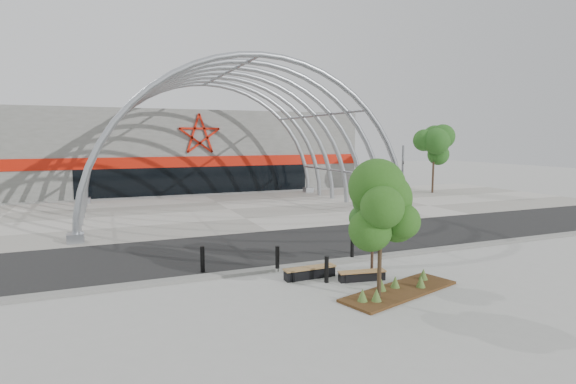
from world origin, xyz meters
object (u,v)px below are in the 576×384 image
Objects in this scene: street_tree_0 at (381,207)px; signal_pole at (402,180)px; bench_0 at (310,273)px; bollard_2 at (327,269)px; street_tree_1 at (373,214)px; bench_1 at (362,276)px.

signal_pole is at bearing 50.95° from street_tree_0.
signal_pole is at bearing 40.43° from bench_0.
bench_0 is 2.11× the size of bollard_2.
signal_pole is at bearing 48.74° from street_tree_1.
signal_pole reaches higher than bench_0.
bench_0 is at bearing 110.48° from street_tree_0.
street_tree_1 is 2.41m from bench_1.
signal_pole is 2.32× the size of bench_0.
signal_pole is 13.54m from street_tree_1.
bench_1 is (-0.77, -0.53, -2.22)m from street_tree_1.
street_tree_0 is 3.55m from bench_1.
signal_pole is at bearing 47.81° from bench_1.
signal_pole reaches higher than bollard_2.
bench_0 is at bearing 168.57° from street_tree_1.
street_tree_0 is 2.34× the size of bench_1.
street_tree_1 is 3.39× the size of bollard_2.
bench_1 is (1.67, -1.02, -0.03)m from bench_0.
street_tree_1 is 1.61× the size of bench_0.
street_tree_1 is (1.33, 2.47, -0.70)m from street_tree_0.
bench_0 is (-1.11, 2.97, -2.89)m from street_tree_0.
bollard_2 reaches higher than bench_1.
street_tree_0 reaches higher than bollard_2.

